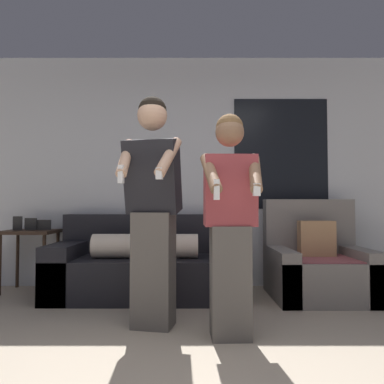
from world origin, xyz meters
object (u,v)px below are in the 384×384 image
object	(u,v)px
couch	(149,267)
armchair	(319,266)
side_table	(33,239)
person_left	(155,207)
person_right	(232,222)

from	to	relation	value
couch	armchair	bearing A→B (deg)	-2.34
armchair	side_table	world-z (taller)	armchair
person_left	person_right	size ratio (longest dim) A/B	1.12
armchair	person_right	distance (m)	1.64
armchair	side_table	bearing A→B (deg)	175.01
armchair	person_right	size ratio (longest dim) A/B	0.63
armchair	person_left	world-z (taller)	person_left
side_table	person_right	xyz separation A→B (m)	(2.05, -1.46, 0.24)
armchair	person_left	xyz separation A→B (m)	(-1.59, -0.97, 0.61)
armchair	person_left	bearing A→B (deg)	-148.55
armchair	person_right	bearing A→B (deg)	-130.35
armchair	side_table	size ratio (longest dim) A/B	1.23
armchair	side_table	distance (m)	3.08
couch	person_right	bearing A→B (deg)	-59.64
person_left	person_right	world-z (taller)	person_left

